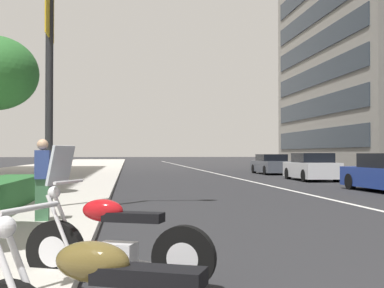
# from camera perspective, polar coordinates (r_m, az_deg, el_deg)

# --- Properties ---
(sidewalk_right_plaza) EXTENTS (160.00, 10.48, 0.15)m
(sidewalk_right_plaza) POSITION_cam_1_polar(r_m,az_deg,el_deg) (33.20, -17.23, -3.31)
(sidewalk_right_plaza) COLOR #B2ADA3
(sidewalk_right_plaza) RESTS_ON ground
(lane_centre_stripe) EXTENTS (110.00, 0.16, 0.01)m
(lane_centre_stripe) POSITION_cam_1_polar(r_m,az_deg,el_deg) (38.20, 2.04, -3.16)
(lane_centre_stripe) COLOR silver
(lane_centre_stripe) RESTS_ON ground
(motorcycle_mid_row) EXTENTS (0.97, 2.02, 1.49)m
(motorcycle_mid_row) POSITION_cam_1_polar(r_m,az_deg,el_deg) (5.58, -8.70, -10.91)
(motorcycle_mid_row) COLOR black
(motorcycle_mid_row) RESTS_ON ground
(car_mid_block_traffic) EXTENTS (4.31, 1.91, 1.42)m
(car_mid_block_traffic) POSITION_cam_1_polar(r_m,az_deg,el_deg) (27.22, 13.19, -2.58)
(car_mid_block_traffic) COLOR silver
(car_mid_block_traffic) RESTS_ON ground
(car_lead_in_lane) EXTENTS (4.67, 1.84, 1.35)m
(car_lead_in_lane) POSITION_cam_1_polar(r_m,az_deg,el_deg) (35.20, 8.83, -2.30)
(car_lead_in_lane) COLOR #4C515B
(car_lead_in_lane) RESTS_ON ground
(pedestrian_on_plaza) EXTENTS (0.42, 0.29, 1.52)m
(pedestrian_on_plaza) POSITION_cam_1_polar(r_m,az_deg,el_deg) (10.01, -16.37, -3.85)
(pedestrian_on_plaza) COLOR #3F724C
(pedestrian_on_plaza) RESTS_ON sidewalk_right_plaza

